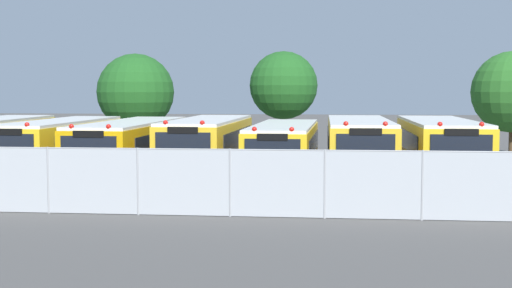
% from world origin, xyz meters
% --- Properties ---
extents(ground_plane, '(160.00, 160.00, 0.00)m').
position_xyz_m(ground_plane, '(0.00, 0.00, 0.00)').
color(ground_plane, '#514F4C').
extents(school_bus_1, '(2.59, 9.75, 2.68)m').
position_xyz_m(school_bus_1, '(-6.42, 0.06, 1.41)').
color(school_bus_1, yellow).
rests_on(school_bus_1, ground_plane).
extents(school_bus_2, '(2.69, 10.65, 2.65)m').
position_xyz_m(school_bus_2, '(-3.28, 0.09, 1.40)').
color(school_bus_2, '#EAA80C').
rests_on(school_bus_2, ground_plane).
extents(school_bus_3, '(2.73, 9.43, 2.77)m').
position_xyz_m(school_bus_3, '(0.02, 0.11, 1.45)').
color(school_bus_3, yellow).
rests_on(school_bus_3, ground_plane).
extents(school_bus_4, '(2.63, 9.74, 2.58)m').
position_xyz_m(school_bus_4, '(3.26, -0.20, 1.36)').
color(school_bus_4, yellow).
rests_on(school_bus_4, ground_plane).
extents(school_bus_5, '(2.60, 9.85, 2.78)m').
position_xyz_m(school_bus_5, '(6.30, 0.01, 1.46)').
color(school_bus_5, yellow).
rests_on(school_bus_5, ground_plane).
extents(school_bus_6, '(2.63, 9.70, 2.77)m').
position_xyz_m(school_bus_6, '(9.58, 0.14, 1.45)').
color(school_bus_6, yellow).
rests_on(school_bus_6, ground_plane).
extents(tree_1, '(4.43, 4.43, 5.93)m').
position_xyz_m(tree_1, '(-5.94, 10.67, 3.70)').
color(tree_1, '#4C3823').
rests_on(tree_1, ground_plane).
extents(tree_2, '(3.87, 3.87, 6.03)m').
position_xyz_m(tree_2, '(2.41, 11.00, 4.10)').
color(tree_2, '#4C3823').
rests_on(tree_2, ground_plane).
extents(chainlink_fence, '(25.89, 0.07, 2.09)m').
position_xyz_m(chainlink_fence, '(0.68, -8.10, 1.08)').
color(chainlink_fence, '#9EA0A3').
rests_on(chainlink_fence, ground_plane).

